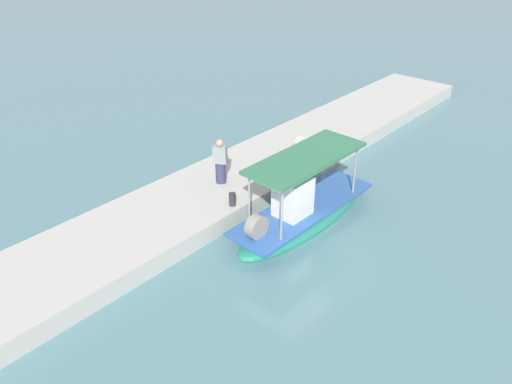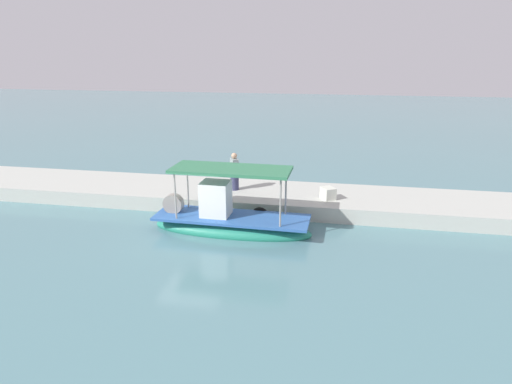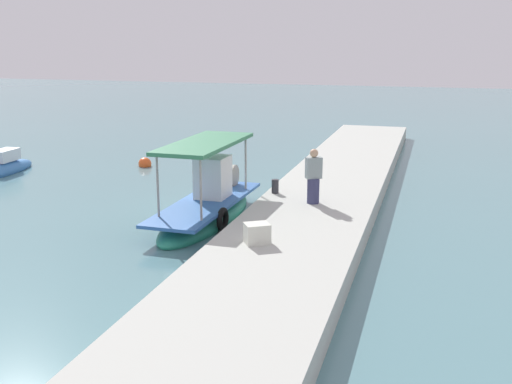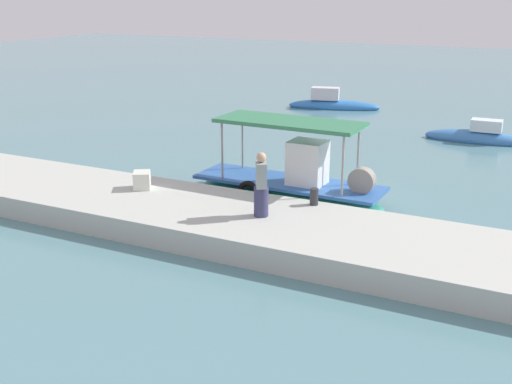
{
  "view_description": "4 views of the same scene",
  "coord_description": "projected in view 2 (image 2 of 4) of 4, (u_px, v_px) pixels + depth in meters",
  "views": [
    {
      "loc": [
        10.75,
        8.07,
        9.76
      ],
      "look_at": [
        -0.81,
        -2.17,
        0.9
      ],
      "focal_mm": 35.11,
      "sensor_mm": 36.0,
      "label": 1
    },
    {
      "loc": [
        -5.51,
        15.56,
        6.88
      ],
      "look_at": [
        -2.05,
        -2.75,
        0.98
      ],
      "focal_mm": 31.47,
      "sensor_mm": 36.0,
      "label": 2
    },
    {
      "loc": [
        -19.67,
        -7.56,
        5.76
      ],
      "look_at": [
        -1.83,
        -2.34,
        1.16
      ],
      "focal_mm": 43.5,
      "sensor_mm": 36.0,
      "label": 3
    },
    {
      "loc": [
        6.2,
        -18.35,
        6.47
      ],
      "look_at": [
        -1.43,
        -3.0,
        0.98
      ],
      "focal_mm": 44.55,
      "sensor_mm": 36.0,
      "label": 4
    }
  ],
  "objects": [
    {
      "name": "cargo_crate",
      "position": [
        328.0,
        193.0,
        19.56
      ],
      "size": [
        0.75,
        0.79,
        0.52
      ],
      "primitive_type": "cube",
      "rotation": [
        0.0,
        0.0,
        2.13
      ],
      "color": "silver",
      "rests_on": "dock_quay"
    },
    {
      "name": "fisherman_near_bollard",
      "position": [
        234.0,
        173.0,
        20.73
      ],
      "size": [
        0.53,
        0.57,
        1.75
      ],
      "color": "#34365A",
      "rests_on": "dock_quay"
    },
    {
      "name": "ground_plane",
      "position": [
        192.0,
        234.0,
        17.63
      ],
      "size": [
        120.0,
        120.0,
        0.0
      ],
      "primitive_type": "plane",
      "color": "slate"
    },
    {
      "name": "main_fishing_boat",
      "position": [
        229.0,
        220.0,
        17.77
      ],
      "size": [
        6.41,
        1.97,
        2.94
      ],
      "color": "#268B6F",
      "rests_on": "ground_plane"
    },
    {
      "name": "mooring_bollard",
      "position": [
        206.0,
        193.0,
        19.67
      ],
      "size": [
        0.24,
        0.24,
        0.47
      ],
      "primitive_type": "cylinder",
      "color": "#2D2D33",
      "rests_on": "dock_quay"
    },
    {
      "name": "dock_quay",
      "position": [
        218.0,
        195.0,
        21.26
      ],
      "size": [
        36.0,
        3.75,
        0.66
      ],
      "primitive_type": "cube",
      "color": "#B6B9AF",
      "rests_on": "ground_plane"
    }
  ]
}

